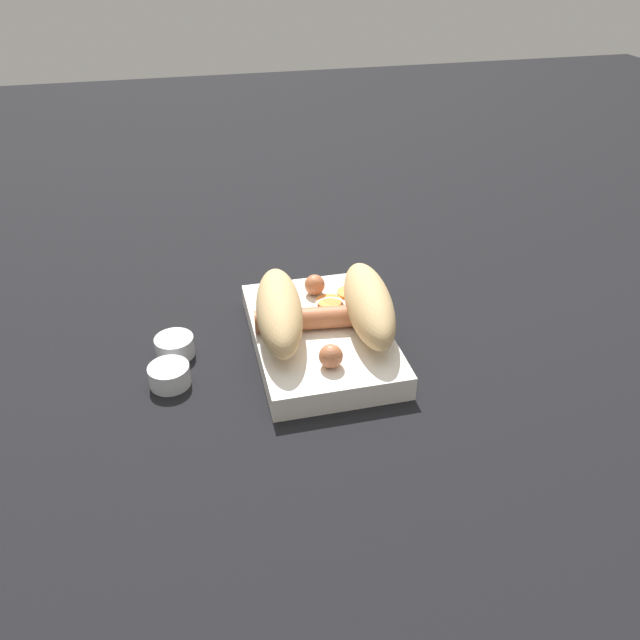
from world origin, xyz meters
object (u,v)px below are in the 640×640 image
food_tray (320,337)px  sausage (322,317)px  bread_roll (324,307)px  condiment_cup_far (170,376)px  condiment_cup_near (175,347)px

food_tray → sausage: (-0.00, 0.00, 0.03)m
bread_roll → sausage: 0.02m
bread_roll → condiment_cup_far: size_ratio=4.05×
food_tray → condiment_cup_near: 0.17m
condiment_cup_near → sausage: bearing=81.9°
bread_roll → food_tray: bearing=-133.7°
bread_roll → condiment_cup_near: bread_roll is taller
bread_roll → sausage: size_ratio=1.04×
bread_roll → condiment_cup_far: bearing=-82.0°
bread_roll → sausage: bread_roll is taller
condiment_cup_near → bread_roll: bearing=80.6°
condiment_cup_far → sausage: bearing=99.3°
food_tray → condiment_cup_far: size_ratio=5.17×
food_tray → bread_roll: 0.04m
food_tray → condiment_cup_far: 0.18m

